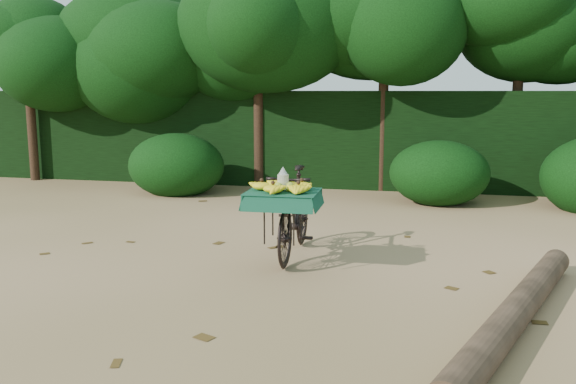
# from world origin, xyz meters

# --- Properties ---
(ground) EXTENTS (80.00, 80.00, 0.00)m
(ground) POSITION_xyz_m (0.00, 0.00, 0.00)
(ground) COLOR tan
(ground) RESTS_ON ground
(vendor_bicycle) EXTENTS (0.72, 1.72, 0.99)m
(vendor_bicycle) POSITION_xyz_m (-0.10, 0.73, 0.50)
(vendor_bicycle) COLOR black
(vendor_bicycle) RESTS_ON ground
(fallen_log) EXTENTS (1.39, 3.22, 0.24)m
(fallen_log) POSITION_xyz_m (2.02, -0.85, 0.12)
(fallen_log) COLOR brown
(fallen_log) RESTS_ON ground
(hedge_backdrop) EXTENTS (26.00, 1.80, 1.80)m
(hedge_backdrop) POSITION_xyz_m (0.00, 6.30, 0.90)
(hedge_backdrop) COLOR black
(hedge_backdrop) RESTS_ON ground
(tree_row) EXTENTS (14.50, 2.00, 4.00)m
(tree_row) POSITION_xyz_m (-0.65, 5.50, 2.00)
(tree_row) COLOR black
(tree_row) RESTS_ON ground
(bush_clumps) EXTENTS (8.80, 1.70, 0.90)m
(bush_clumps) POSITION_xyz_m (0.50, 4.30, 0.45)
(bush_clumps) COLOR black
(bush_clumps) RESTS_ON ground
(leaf_litter) EXTENTS (7.00, 7.30, 0.01)m
(leaf_litter) POSITION_xyz_m (0.00, 0.65, 0.01)
(leaf_litter) COLOR #4C3614
(leaf_litter) RESTS_ON ground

